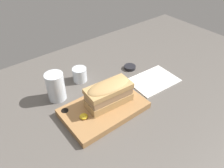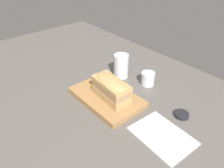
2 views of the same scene
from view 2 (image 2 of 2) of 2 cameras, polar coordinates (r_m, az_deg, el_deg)
dining_table at (r=94.90cm, az=-3.07°, el=-5.17°), size 196.48×114.35×2.00cm
serving_board at (r=94.73cm, az=-1.45°, el=-3.44°), size 31.05×19.58×2.65cm
sandwich at (r=89.44cm, az=-0.24°, el=-0.92°), size 18.07×9.35×9.43cm
mustard_dollop at (r=99.41cm, az=-4.91°, el=-0.24°), size 3.01×3.01×1.21cm
water_glass at (r=109.04cm, az=2.38°, el=4.37°), size 7.29×7.29×11.84cm
wine_glass at (r=105.14cm, az=9.32°, el=1.30°), size 6.34×6.34×6.28cm
napkin at (r=81.58cm, az=13.02°, el=-13.02°), size 21.99×16.45×0.40cm
condiment_dish at (r=91.00cm, az=17.72°, el=-7.63°), size 5.67×5.67×1.50cm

